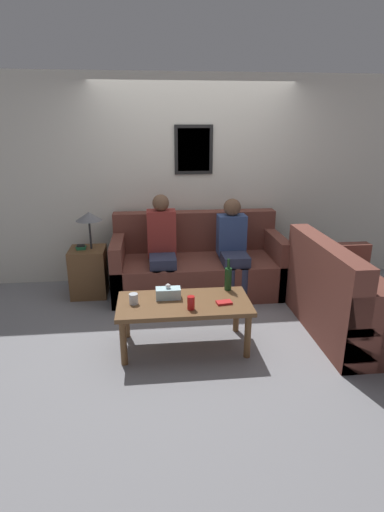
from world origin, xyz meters
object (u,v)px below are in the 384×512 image
(wine_bottle, at_px, (228,278))
(drinking_glass, at_px, (134,299))
(couch_main, at_px, (197,265))
(couch_side, at_px, (350,301))
(coffee_table, at_px, (184,308))
(person_right, at_px, (233,244))
(person_left, at_px, (162,244))

(wine_bottle, relative_size, drinking_glass, 3.31)
(couch_main, bearing_deg, drinking_glass, -118.86)
(couch_side, xyz_separation_m, coffee_table, (-1.68, -0.13, 0.08))
(coffee_table, xyz_separation_m, wine_bottle, (0.45, 0.23, 0.18))
(wine_bottle, bearing_deg, couch_main, 98.50)
(couch_main, xyz_separation_m, couch_side, (1.39, -1.22, 0.00))
(person_right, bearing_deg, drinking_glass, -134.46)
(person_left, bearing_deg, drinking_glass, -104.14)
(couch_main, relative_size, person_left, 1.69)
(coffee_table, relative_size, person_right, 1.04)
(person_left, height_order, person_right, person_left)
(wine_bottle, bearing_deg, person_right, 75.73)
(person_right, bearing_deg, couch_side, -46.79)
(wine_bottle, bearing_deg, drinking_glass, -166.10)
(coffee_table, xyz_separation_m, person_right, (0.69, 1.18, 0.23))
(couch_main, distance_m, couch_side, 1.85)
(couch_main, bearing_deg, couch_side, -41.25)
(coffee_table, bearing_deg, drinking_glass, 179.13)
(coffee_table, bearing_deg, person_left, 97.34)
(coffee_table, height_order, drinking_glass, drinking_glass)
(wine_bottle, distance_m, person_left, 1.15)
(wine_bottle, height_order, drinking_glass, wine_bottle)
(couch_side, xyz_separation_m, person_left, (-1.83, 1.07, 0.34))
(couch_side, height_order, drinking_glass, couch_side)
(wine_bottle, relative_size, person_left, 0.26)
(couch_side, bearing_deg, person_left, 59.68)
(person_left, bearing_deg, wine_bottle, -57.96)
(drinking_glass, bearing_deg, couch_main, 61.14)
(wine_bottle, xyz_separation_m, person_right, (0.24, 0.95, 0.05))
(couch_side, bearing_deg, coffee_table, 94.47)
(couch_main, xyz_separation_m, drinking_glass, (-0.74, -1.35, 0.19))
(person_right, bearing_deg, couch_main, 156.96)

